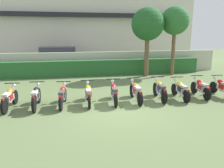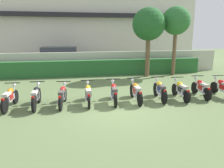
# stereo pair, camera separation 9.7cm
# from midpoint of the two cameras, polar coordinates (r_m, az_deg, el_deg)

# --- Properties ---
(ground) EXTENTS (60.00, 60.00, 0.00)m
(ground) POSITION_cam_midpoint_polar(r_m,az_deg,el_deg) (8.81, 1.74, -6.43)
(ground) COLOR #607547
(building) EXTENTS (20.40, 6.50, 8.43)m
(building) POSITION_cam_midpoint_polar(r_m,az_deg,el_deg) (23.28, -6.71, 16.03)
(building) COLOR beige
(building) RESTS_ON ground
(compound_wall) EXTENTS (19.38, 0.30, 1.61)m
(compound_wall) POSITION_cam_midpoint_polar(r_m,az_deg,el_deg) (16.33, -4.45, 5.44)
(compound_wall) COLOR #BCB7A8
(compound_wall) RESTS_ON ground
(hedge_row) EXTENTS (15.50, 0.70, 1.09)m
(hedge_row) POSITION_cam_midpoint_polar(r_m,az_deg,el_deg) (15.68, -4.13, 4.19)
(hedge_row) COLOR #28602D
(hedge_row) RESTS_ON ground
(parked_car) EXTENTS (4.58, 2.24, 1.89)m
(parked_car) POSITION_cam_midpoint_polar(r_m,az_deg,el_deg) (18.25, -12.72, 6.37)
(parked_car) COLOR silver
(parked_car) RESTS_ON ground
(tree_near_inspector) EXTENTS (2.18, 2.18, 4.61)m
(tree_near_inspector) POSITION_cam_midpoint_polar(r_m,az_deg,el_deg) (15.41, 9.61, 14.81)
(tree_near_inspector) COLOR brown
(tree_near_inspector) RESTS_ON ground
(tree_far_side) EXTENTS (1.93, 1.93, 4.73)m
(tree_far_side) POSITION_cam_midpoint_polar(r_m,az_deg,el_deg) (16.31, 16.36, 15.20)
(tree_far_side) COLOR brown
(tree_far_side) RESTS_ON ground
(motorcycle_in_row_1) EXTENTS (0.60, 1.82, 0.95)m
(motorcycle_in_row_1) POSITION_cam_midpoint_polar(r_m,az_deg,el_deg) (9.64, -24.60, -3.18)
(motorcycle_in_row_1) COLOR black
(motorcycle_in_row_1) RESTS_ON ground
(motorcycle_in_row_2) EXTENTS (0.60, 1.87, 0.98)m
(motorcycle_in_row_2) POSITION_cam_midpoint_polar(r_m,az_deg,el_deg) (9.38, -18.68, -2.99)
(motorcycle_in_row_2) COLOR black
(motorcycle_in_row_2) RESTS_ON ground
(motorcycle_in_row_3) EXTENTS (0.60, 1.80, 0.94)m
(motorcycle_in_row_3) POSITION_cam_midpoint_polar(r_m,az_deg,el_deg) (9.30, -12.34, -2.87)
(motorcycle_in_row_3) COLOR black
(motorcycle_in_row_3) RESTS_ON ground
(motorcycle_in_row_4) EXTENTS (0.60, 1.85, 0.94)m
(motorcycle_in_row_4) POSITION_cam_midpoint_polar(r_m,az_deg,el_deg) (9.36, -5.86, -2.52)
(motorcycle_in_row_4) COLOR black
(motorcycle_in_row_4) RESTS_ON ground
(motorcycle_in_row_5) EXTENTS (0.60, 1.89, 0.96)m
(motorcycle_in_row_5) POSITION_cam_midpoint_polar(r_m,az_deg,el_deg) (9.48, 0.79, -2.19)
(motorcycle_in_row_5) COLOR black
(motorcycle_in_row_5) RESTS_ON ground
(motorcycle_in_row_6) EXTENTS (0.60, 1.94, 0.96)m
(motorcycle_in_row_6) POSITION_cam_midpoint_polar(r_m,az_deg,el_deg) (9.72, 6.45, -1.89)
(motorcycle_in_row_6) COLOR black
(motorcycle_in_row_6) RESTS_ON ground
(motorcycle_in_row_7) EXTENTS (0.60, 1.89, 0.98)m
(motorcycle_in_row_7) POSITION_cam_midpoint_polar(r_m,az_deg,el_deg) (10.10, 12.51, -1.50)
(motorcycle_in_row_7) COLOR black
(motorcycle_in_row_7) RESTS_ON ground
(motorcycle_in_row_8) EXTENTS (0.60, 1.82, 0.94)m
(motorcycle_in_row_8) POSITION_cam_midpoint_polar(r_m,az_deg,el_deg) (10.47, 17.53, -1.40)
(motorcycle_in_row_8) COLOR black
(motorcycle_in_row_8) RESTS_ON ground
(motorcycle_in_row_9) EXTENTS (0.60, 1.80, 0.95)m
(motorcycle_in_row_9) POSITION_cam_midpoint_polar(r_m,az_deg,el_deg) (11.13, 22.20, -0.92)
(motorcycle_in_row_9) COLOR black
(motorcycle_in_row_9) RESTS_ON ground
(motorcycle_in_row_10) EXTENTS (0.60, 1.79, 0.94)m
(motorcycle_in_row_10) POSITION_cam_midpoint_polar(r_m,az_deg,el_deg) (11.65, 26.81, -0.78)
(motorcycle_in_row_10) COLOR black
(motorcycle_in_row_10) RESTS_ON ground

